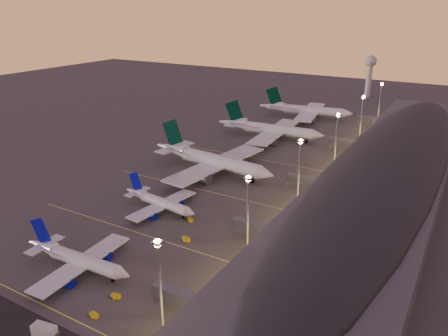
{
  "coord_description": "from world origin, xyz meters",
  "views": [
    {
      "loc": [
        86.27,
        -99.58,
        70.11
      ],
      "look_at": [
        2.0,
        45.0,
        7.0
      ],
      "focal_mm": 35.0,
      "sensor_mm": 36.0,
      "label": 1
    }
  ],
  "objects_px": {
    "airliner_wide_far": "(305,110)",
    "baggage_tug_c": "(190,220)",
    "airliner_wide_mid": "(269,129)",
    "catering_truck_a": "(46,333)",
    "airliner_wide_near": "(211,160)",
    "airliner_narrow_south": "(76,259)",
    "baggage_tug_a": "(93,315)",
    "baggage_tug_b": "(115,296)",
    "airliner_narrow_north": "(159,202)",
    "radar_tower": "(370,69)",
    "baggage_tug_d": "(185,239)"
  },
  "relations": [
    {
      "from": "airliner_narrow_south",
      "to": "airliner_narrow_north",
      "type": "height_order",
      "value": "airliner_narrow_south"
    },
    {
      "from": "airliner_wide_far",
      "to": "baggage_tug_d",
      "type": "distance_m",
      "value": 171.64
    },
    {
      "from": "airliner_wide_near",
      "to": "radar_tower",
      "type": "xyz_separation_m",
      "value": [
        20.5,
        205.43,
        16.54
      ]
    },
    {
      "from": "radar_tower",
      "to": "baggage_tug_c",
      "type": "bearing_deg",
      "value": -90.34
    },
    {
      "from": "catering_truck_a",
      "to": "baggage_tug_d",
      "type": "xyz_separation_m",
      "value": [
        1.93,
        51.2,
        -1.08
      ]
    },
    {
      "from": "airliner_narrow_south",
      "to": "airliner_wide_near",
      "type": "height_order",
      "value": "airliner_wide_near"
    },
    {
      "from": "airliner_wide_far",
      "to": "baggage_tug_c",
      "type": "relative_size",
      "value": 16.81
    },
    {
      "from": "airliner_narrow_south",
      "to": "airliner_wide_near",
      "type": "bearing_deg",
      "value": 92.87
    },
    {
      "from": "baggage_tug_b",
      "to": "airliner_wide_far",
      "type": "bearing_deg",
      "value": 93.77
    },
    {
      "from": "baggage_tug_d",
      "to": "airliner_wide_far",
      "type": "bearing_deg",
      "value": 119.42
    },
    {
      "from": "airliner_narrow_north",
      "to": "radar_tower",
      "type": "bearing_deg",
      "value": 92.95
    },
    {
      "from": "airliner_narrow_south",
      "to": "radar_tower",
      "type": "distance_m",
      "value": 290.52
    },
    {
      "from": "airliner_narrow_south",
      "to": "radar_tower",
      "type": "relative_size",
      "value": 1.15
    },
    {
      "from": "airliner_wide_far",
      "to": "catering_truck_a",
      "type": "distance_m",
      "value": 222.24
    },
    {
      "from": "airliner_narrow_south",
      "to": "catering_truck_a",
      "type": "distance_m",
      "value": 27.29
    },
    {
      "from": "airliner_narrow_south",
      "to": "airliner_wide_far",
      "type": "height_order",
      "value": "airliner_wide_far"
    },
    {
      "from": "airliner_narrow_south",
      "to": "airliner_wide_near",
      "type": "distance_m",
      "value": 84.68
    },
    {
      "from": "airliner_narrow_south",
      "to": "baggage_tug_d",
      "type": "xyz_separation_m",
      "value": [
        16.98,
        28.51,
        -2.91
      ]
    },
    {
      "from": "baggage_tug_a",
      "to": "airliner_narrow_north",
      "type": "bearing_deg",
      "value": 117.78
    },
    {
      "from": "airliner_narrow_south",
      "to": "airliner_wide_near",
      "type": "xyz_separation_m",
      "value": [
        -8.29,
        84.25,
        1.89
      ]
    },
    {
      "from": "baggage_tug_a",
      "to": "baggage_tug_b",
      "type": "height_order",
      "value": "baggage_tug_b"
    },
    {
      "from": "airliner_narrow_north",
      "to": "airliner_wide_near",
      "type": "bearing_deg",
      "value": 102.55
    },
    {
      "from": "airliner_narrow_south",
      "to": "baggage_tug_c",
      "type": "bearing_deg",
      "value": 72.29
    },
    {
      "from": "radar_tower",
      "to": "baggage_tug_b",
      "type": "distance_m",
      "value": 294.71
    },
    {
      "from": "baggage_tug_a",
      "to": "baggage_tug_d",
      "type": "xyz_separation_m",
      "value": [
        -1.53,
        40.62,
        0.08
      ]
    },
    {
      "from": "baggage_tug_a",
      "to": "airliner_wide_mid",
      "type": "bearing_deg",
      "value": 104.58
    },
    {
      "from": "baggage_tug_a",
      "to": "baggage_tug_d",
      "type": "bearing_deg",
      "value": 97.34
    },
    {
      "from": "airliner_wide_mid",
      "to": "catering_truck_a",
      "type": "bearing_deg",
      "value": -85.83
    },
    {
      "from": "radar_tower",
      "to": "baggage_tug_c",
      "type": "xyz_separation_m",
      "value": [
        -1.47,
        -249.47,
        -21.4
      ]
    },
    {
      "from": "baggage_tug_b",
      "to": "catering_truck_a",
      "type": "xyz_separation_m",
      "value": [
        -2.85,
        -18.49,
        1.15
      ]
    },
    {
      "from": "airliner_wide_far",
      "to": "baggage_tug_b",
      "type": "distance_m",
      "value": 204.19
    },
    {
      "from": "airliner_narrow_north",
      "to": "radar_tower",
      "type": "height_order",
      "value": "radar_tower"
    },
    {
      "from": "airliner_wide_mid",
      "to": "catering_truck_a",
      "type": "relative_size",
      "value": 9.6
    },
    {
      "from": "airliner_wide_far",
      "to": "catering_truck_a",
      "type": "height_order",
      "value": "airliner_wide_far"
    },
    {
      "from": "airliner_narrow_north",
      "to": "airliner_wide_near",
      "type": "height_order",
      "value": "airliner_wide_near"
    },
    {
      "from": "airliner_narrow_south",
      "to": "airliner_wide_mid",
      "type": "xyz_separation_m",
      "value": [
        -7.39,
        144.35,
        1.65
      ]
    },
    {
      "from": "baggage_tug_c",
      "to": "airliner_narrow_south",
      "type": "bearing_deg",
      "value": -72.27
    },
    {
      "from": "catering_truck_a",
      "to": "baggage_tug_b",
      "type": "bearing_deg",
      "value": 71.37
    },
    {
      "from": "airliner_wide_mid",
      "to": "baggage_tug_d",
      "type": "relative_size",
      "value": 14.76
    },
    {
      "from": "airliner_wide_mid",
      "to": "catering_truck_a",
      "type": "xyz_separation_m",
      "value": [
        22.45,
        -167.04,
        -3.48
      ]
    },
    {
      "from": "airliner_wide_near",
      "to": "baggage_tug_a",
      "type": "height_order",
      "value": "airliner_wide_near"
    },
    {
      "from": "airliner_wide_near",
      "to": "baggage_tug_a",
      "type": "relative_size",
      "value": 19.03
    },
    {
      "from": "airliner_narrow_south",
      "to": "catering_truck_a",
      "type": "height_order",
      "value": "airliner_narrow_south"
    },
    {
      "from": "radar_tower",
      "to": "baggage_tug_b",
      "type": "bearing_deg",
      "value": -88.89
    },
    {
      "from": "catering_truck_a",
      "to": "airliner_wide_near",
      "type": "bearing_deg",
      "value": 92.44
    },
    {
      "from": "airliner_wide_near",
      "to": "baggage_tug_a",
      "type": "xyz_separation_m",
      "value": [
        26.81,
        -96.35,
        -4.88
      ]
    },
    {
      "from": "airliner_wide_mid",
      "to": "baggage_tug_c",
      "type": "xyz_separation_m",
      "value": [
        18.13,
        -104.14,
        -4.62
      ]
    },
    {
      "from": "baggage_tug_b",
      "to": "catering_truck_a",
      "type": "distance_m",
      "value": 18.75
    },
    {
      "from": "airliner_narrow_north",
      "to": "radar_tower",
      "type": "xyz_separation_m",
      "value": [
        16.14,
        247.85,
        18.75
      ]
    },
    {
      "from": "airliner_narrow_south",
      "to": "airliner_wide_mid",
      "type": "bearing_deg",
      "value": 90.18
    }
  ]
}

